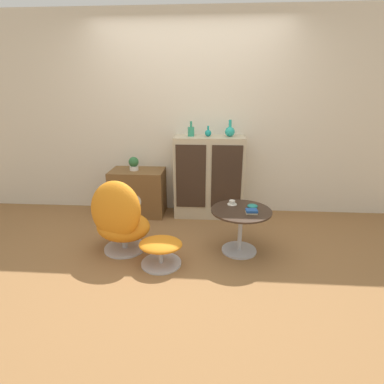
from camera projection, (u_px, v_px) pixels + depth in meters
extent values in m
plane|color=olive|center=(181.00, 257.00, 3.10)|extent=(12.00, 12.00, 0.00)
cube|color=beige|center=(191.00, 117.00, 3.98)|extent=(6.40, 0.06, 2.60)
cube|color=tan|center=(209.00, 177.00, 3.99)|extent=(0.90, 0.39, 1.08)
cube|color=#332319|center=(191.00, 177.00, 3.80)|extent=(0.38, 0.01, 0.82)
cube|color=#332319|center=(226.00, 178.00, 3.77)|extent=(0.38, 0.01, 0.82)
cube|color=brown|center=(138.00, 192.00, 4.10)|extent=(0.71, 0.45, 0.62)
cylinder|color=beige|center=(134.00, 202.00, 3.90)|extent=(0.18, 0.01, 0.18)
cylinder|color=#B7B7BC|center=(125.00, 248.00, 3.26)|extent=(0.44, 0.44, 0.02)
cylinder|color=#B7B7BC|center=(125.00, 242.00, 3.24)|extent=(0.06, 0.06, 0.11)
ellipsoid|color=orange|center=(123.00, 226.00, 3.18)|extent=(0.72, 0.66, 0.28)
ellipsoid|color=orange|center=(115.00, 210.00, 3.01)|extent=(0.67, 0.54, 0.62)
cylinder|color=#B7B7BC|center=(161.00, 263.00, 2.98)|extent=(0.40, 0.40, 0.02)
cylinder|color=#B7B7BC|center=(161.00, 255.00, 2.95)|extent=(0.04, 0.04, 0.15)
ellipsoid|color=orange|center=(161.00, 244.00, 2.91)|extent=(0.43, 0.36, 0.09)
cylinder|color=#B7B7BC|center=(239.00, 250.00, 3.22)|extent=(0.37, 0.37, 0.02)
cylinder|color=#B7B7BC|center=(240.00, 231.00, 3.14)|extent=(0.04, 0.04, 0.44)
cylinder|color=#332319|center=(241.00, 211.00, 3.07)|extent=(0.62, 0.62, 0.02)
cylinder|color=#2D8E6B|center=(191.00, 132.00, 3.82)|extent=(0.08, 0.08, 0.12)
cylinder|color=#2D8E6B|center=(191.00, 124.00, 3.79)|extent=(0.03, 0.03, 0.07)
ellipsoid|color=teal|center=(208.00, 133.00, 3.81)|extent=(0.08, 0.08, 0.08)
cylinder|color=teal|center=(208.00, 128.00, 3.79)|extent=(0.03, 0.03, 0.05)
ellipsoid|color=teal|center=(230.00, 132.00, 3.78)|extent=(0.12, 0.12, 0.12)
cylinder|color=teal|center=(230.00, 123.00, 3.75)|extent=(0.04, 0.04, 0.09)
cylinder|color=silver|center=(134.00, 168.00, 3.99)|extent=(0.12, 0.12, 0.06)
sphere|color=#2D6638|center=(134.00, 162.00, 3.97)|extent=(0.13, 0.13, 0.13)
cylinder|color=silver|center=(232.00, 204.00, 3.21)|extent=(0.10, 0.10, 0.01)
cylinder|color=silver|center=(232.00, 202.00, 3.20)|extent=(0.06, 0.06, 0.05)
cube|color=beige|center=(251.00, 212.00, 2.98)|extent=(0.11, 0.09, 0.02)
cube|color=#1E478C|center=(252.00, 211.00, 2.96)|extent=(0.12, 0.10, 0.02)
ellipsoid|color=#1E7A70|center=(252.00, 206.00, 3.12)|extent=(0.11, 0.11, 0.04)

